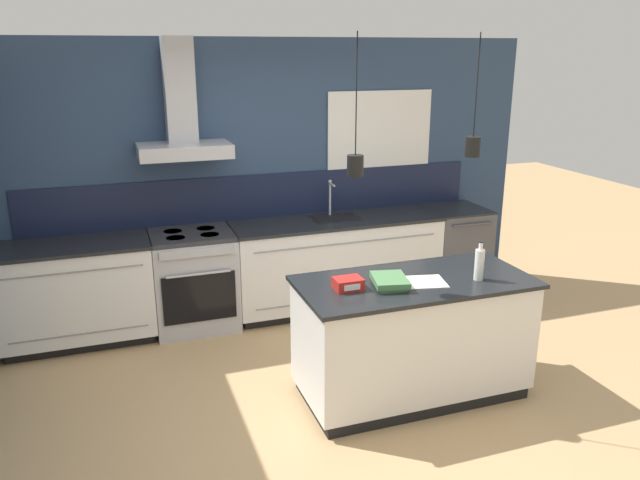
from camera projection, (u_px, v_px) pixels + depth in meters
ground_plane at (332, 403)px, 4.58m from camera, size 16.00×16.00×0.00m
wall_back at (256, 173)px, 5.97m from camera, size 5.60×2.14×2.60m
counter_run_left at (78, 293)px, 5.42m from camera, size 1.28×0.64×0.91m
counter_run_sink at (336, 263)px, 6.18m from camera, size 2.07×0.64×1.27m
oven_range at (194, 280)px, 5.73m from camera, size 0.74×0.66×0.91m
dishwasher at (453, 250)px, 6.60m from camera, size 0.60×0.65×0.91m
kitchen_island at (412, 337)px, 4.59m from camera, size 1.70×0.80×0.91m
bottle_on_island at (479, 264)px, 4.43m from camera, size 0.07×0.07×0.29m
book_stack at (390, 282)px, 4.33m from camera, size 0.29×0.34×0.07m
red_supply_box at (348, 284)px, 4.28m from camera, size 0.19×0.15×0.08m
paper_pile at (415, 282)px, 4.41m from camera, size 0.47×0.34×0.01m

